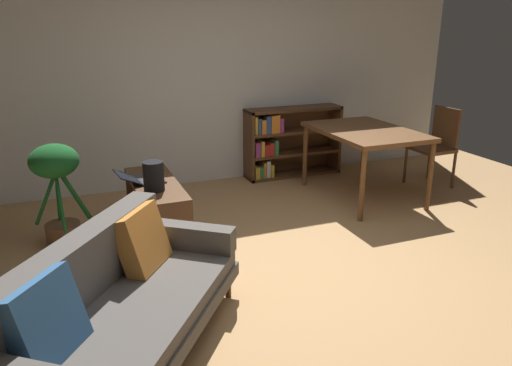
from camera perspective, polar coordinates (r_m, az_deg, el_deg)
ground_plane at (r=4.14m, az=6.49°, el=-10.11°), size 8.16×8.16×0.00m
back_wall_panel at (r=6.17m, az=-5.15°, el=12.55°), size 6.80×0.10×2.70m
fabric_couch at (r=3.12m, az=-16.09°, el=-13.03°), size 1.72×1.91×0.77m
media_console at (r=4.65m, az=-11.43°, el=-3.20°), size 0.40×1.15×0.56m
open_laptop at (r=4.61m, az=-13.14°, el=0.53°), size 0.45×0.38×0.11m
desk_speaker at (r=4.31m, az=-11.82°, el=0.78°), size 0.18×0.18×0.26m
potted_floor_plant at (r=4.70m, az=-22.16°, el=0.20°), size 0.50×0.45×0.95m
dining_table at (r=5.70m, az=12.57°, el=5.36°), size 0.95×1.36×0.80m
dining_chair_near at (r=6.45m, az=20.29°, el=4.44°), size 0.45×0.47×0.97m
bookshelf at (r=6.47m, az=3.43°, el=4.84°), size 1.28×0.32×0.90m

